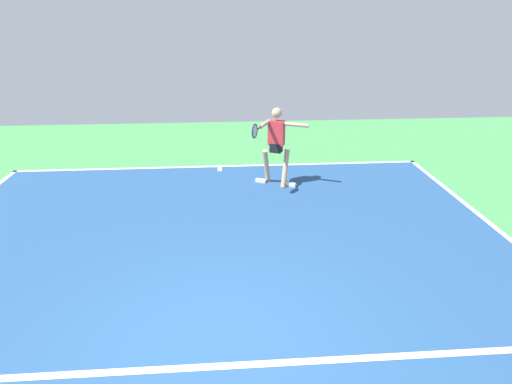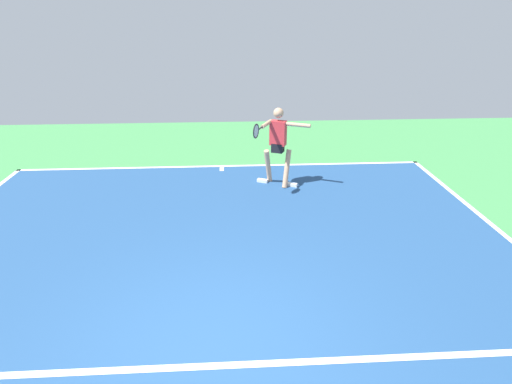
{
  "view_description": "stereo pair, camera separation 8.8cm",
  "coord_description": "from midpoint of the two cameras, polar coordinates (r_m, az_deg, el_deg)",
  "views": [
    {
      "loc": [
        -0.15,
        3.89,
        3.64
      ],
      "look_at": [
        -0.63,
        -2.54,
        0.9
      ],
      "focal_mm": 30.28,
      "sensor_mm": 36.0,
      "label": 1
    },
    {
      "loc": [
        -0.24,
        3.89,
        3.64
      ],
      "look_at": [
        -0.63,
        -2.54,
        0.9
      ],
      "focal_mm": 30.28,
      "sensor_mm": 36.0,
      "label": 2
    }
  ],
  "objects": [
    {
      "name": "ground_plane",
      "position": [
        5.33,
        -4.94,
        -20.14
      ],
      "size": [
        22.0,
        22.0,
        0.0
      ],
      "primitive_type": "plane",
      "color": "#428E4C"
    },
    {
      "name": "court_surface",
      "position": [
        5.33,
        -4.94,
        -20.13
      ],
      "size": [
        10.05,
        12.84,
        0.0
      ],
      "primitive_type": "cube",
      "color": "navy",
      "rests_on": "ground_plane"
    },
    {
      "name": "court_line_baseline_near",
      "position": [
        10.89,
        -4.29,
        3.44
      ],
      "size": [
        10.05,
        0.1,
        0.01
      ],
      "primitive_type": "cube",
      "color": "white",
      "rests_on": "ground_plane"
    },
    {
      "name": "court_line_service",
      "position": [
        5.16,
        -5.0,
        -21.92
      ],
      "size": [
        7.54,
        0.1,
        0.01
      ],
      "primitive_type": "cube",
      "color": "white",
      "rests_on": "ground_plane"
    },
    {
      "name": "court_line_centre_mark",
      "position": [
        10.7,
        -4.3,
        3.08
      ],
      "size": [
        0.1,
        0.3,
        0.01
      ],
      "primitive_type": "cube",
      "color": "white",
      "rests_on": "ground_plane"
    },
    {
      "name": "tennis_player",
      "position": [
        9.38,
        3.15,
        6.6
      ],
      "size": [
        1.25,
        1.16,
        1.75
      ],
      "rotation": [
        0.0,
        0.0,
        -0.42
      ],
      "color": "tan",
      "rests_on": "ground_plane"
    }
  ]
}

